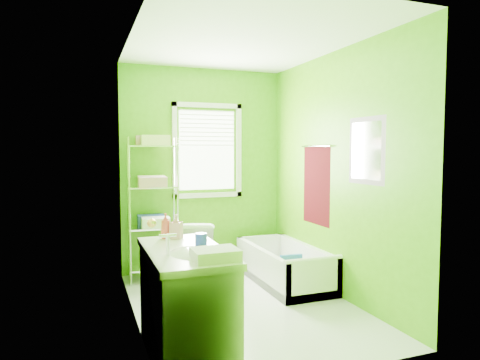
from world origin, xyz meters
name	(u,v)px	position (x,y,z in m)	size (l,w,h in m)	color
ground	(243,305)	(0.00, 0.00, 0.00)	(2.90, 2.90, 0.00)	silver
room_envelope	(243,151)	(0.00, 0.00, 1.55)	(2.14, 2.94, 2.62)	#489807
window	(207,146)	(0.05, 1.42, 1.61)	(0.92, 0.05, 1.22)	white
door	(154,231)	(-1.04, -1.00, 1.00)	(0.09, 0.80, 2.00)	white
right_wall_decor	(335,172)	(1.04, -0.02, 1.32)	(0.04, 1.48, 1.17)	#43070B
bathtub	(285,271)	(0.72, 0.50, 0.15)	(0.66, 1.42, 0.46)	white
toilet	(199,249)	(-0.17, 1.06, 0.35)	(0.40, 0.69, 0.71)	white
vanity	(186,300)	(-0.78, -0.86, 0.44)	(0.56, 1.09, 1.03)	silver
wire_shelf_unit	(154,192)	(-0.68, 1.17, 1.06)	(0.60, 0.48, 1.73)	silver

